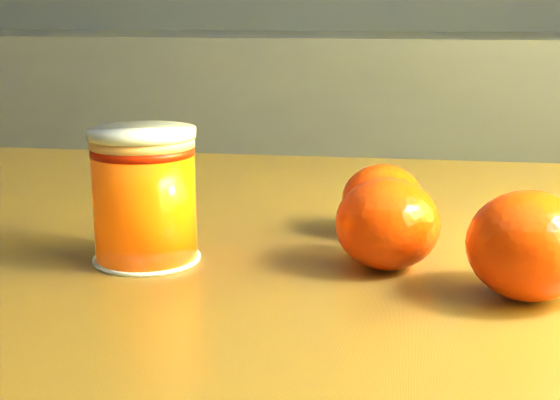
# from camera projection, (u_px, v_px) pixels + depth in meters

# --- Properties ---
(kitchen_counter) EXTENTS (3.15, 0.60, 0.90)m
(kitchen_counter) POSITION_uv_depth(u_px,v_px,m) (88.00, 208.00, 2.04)
(kitchen_counter) COLOR #4D4F53
(kitchen_counter) RESTS_ON ground
(table) EXTENTS (1.10, 0.80, 0.79)m
(table) POSITION_uv_depth(u_px,v_px,m) (325.00, 394.00, 0.55)
(table) COLOR brown
(table) RESTS_ON ground
(juice_glass) EXTENTS (0.07, 0.07, 0.09)m
(juice_glass) POSITION_uv_depth(u_px,v_px,m) (145.00, 196.00, 0.51)
(juice_glass) COLOR #FF5305
(juice_glass) RESTS_ON table
(orange_front) EXTENTS (0.09, 0.09, 0.06)m
(orange_front) POSITION_uv_depth(u_px,v_px,m) (388.00, 224.00, 0.49)
(orange_front) COLOR #EB3904
(orange_front) RESTS_ON table
(orange_back) EXTENTS (0.08, 0.08, 0.05)m
(orange_back) POSITION_uv_depth(u_px,v_px,m) (383.00, 200.00, 0.57)
(orange_back) COLOR #EB3904
(orange_back) RESTS_ON table
(orange_extra) EXTENTS (0.09, 0.09, 0.06)m
(orange_extra) POSITION_uv_depth(u_px,v_px,m) (529.00, 245.00, 0.44)
(orange_extra) COLOR #EB3904
(orange_extra) RESTS_ON table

